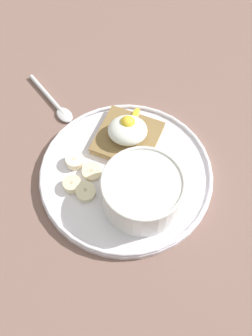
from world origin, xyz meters
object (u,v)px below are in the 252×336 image
object	(u,v)px
banana_slice_right	(86,192)
oatmeal_bowl	(143,191)
poached_egg	(128,129)
banana_slice_back	(72,184)
banana_slice_left	(92,173)
banana_slice_front	(75,161)
spoon	(55,104)
toast_slice	(128,138)

from	to	relation	value
banana_slice_right	oatmeal_bowl	bearing A→B (deg)	175.45
oatmeal_bowl	poached_egg	world-z (taller)	oatmeal_bowl
banana_slice_back	banana_slice_left	bearing A→B (deg)	-141.26
banana_slice_front	spoon	world-z (taller)	banana_slice_front
banana_slice_back	spoon	size ratio (longest dim) A/B	0.35
toast_slice	banana_slice_right	bearing A→B (deg)	59.17
banana_slice_back	banana_slice_right	world-z (taller)	banana_slice_right
toast_slice	spoon	xyz separation A→B (cm)	(13.10, -7.54, -1.35)
toast_slice	poached_egg	size ratio (longest dim) A/B	1.44
banana_slice_back	spoon	distance (cm)	17.28
banana_slice_left	banana_slice_back	world-z (taller)	banana_slice_back
banana_slice_right	banana_slice_front	bearing A→B (deg)	-68.15
poached_egg	banana_slice_right	distance (cm)	12.32
banana_slice_left	banana_slice_back	distance (cm)	3.63
banana_slice_front	banana_slice_left	distance (cm)	3.50
spoon	banana_slice_back	bearing A→B (deg)	106.00
toast_slice	oatmeal_bowl	bearing A→B (deg)	103.00
oatmeal_bowl	toast_slice	xyz separation A→B (cm)	(2.54, -10.99, -2.24)
banana_slice_front	spoon	bearing A→B (deg)	-68.97
banana_slice_front	banana_slice_back	bearing A→B (deg)	90.36
spoon	poached_egg	bearing A→B (deg)	150.58
poached_egg	spoon	distance (cm)	15.49
toast_slice	banana_slice_right	world-z (taller)	banana_slice_right
toast_slice	spoon	world-z (taller)	toast_slice
toast_slice	banana_slice_back	distance (cm)	12.30
banana_slice_right	spoon	size ratio (longest dim) A/B	0.40
toast_slice	banana_slice_back	xyz separation A→B (cm)	(8.35, 9.03, -0.03)
banana_slice_front	banana_slice_right	bearing A→B (deg)	111.85
toast_slice	banana_slice_left	bearing A→B (deg)	50.77
poached_egg	banana_slice_left	size ratio (longest dim) A/B	1.95
banana_slice_front	banana_slice_right	size ratio (longest dim) A/B	0.86
oatmeal_bowl	banana_slice_back	distance (cm)	11.29
oatmeal_bowl	banana_slice_front	size ratio (longest dim) A/B	3.35
banana_slice_back	toast_slice	bearing A→B (deg)	-132.75
oatmeal_bowl	spoon	bearing A→B (deg)	-49.84
oatmeal_bowl	poached_egg	size ratio (longest dim) A/B	1.44
oatmeal_bowl	toast_slice	size ratio (longest dim) A/B	1.00
spoon	toast_slice	bearing A→B (deg)	150.08
oatmeal_bowl	banana_slice_right	size ratio (longest dim) A/B	2.88
banana_slice_left	toast_slice	bearing A→B (deg)	-129.23
poached_egg	banana_slice_back	world-z (taller)	poached_egg
toast_slice	poached_egg	world-z (taller)	poached_egg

